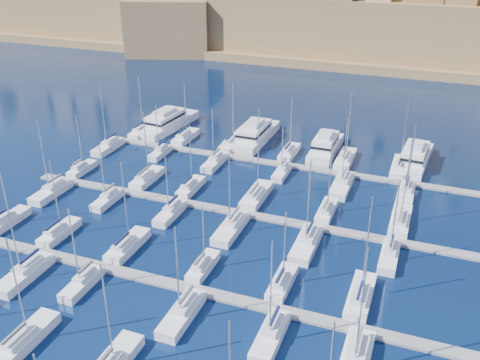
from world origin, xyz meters
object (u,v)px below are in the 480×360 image
at_px(motor_yacht_a, 167,122).
at_px(motor_yacht_b, 255,134).
at_px(sailboat_2, 25,339).
at_px(motor_yacht_c, 325,146).
at_px(motor_yacht_d, 415,157).

xyz_separation_m(motor_yacht_a, motor_yacht_b, (22.50, -0.22, 0.00)).
relative_size(sailboat_2, motor_yacht_b, 0.77).
relative_size(motor_yacht_a, motor_yacht_c, 1.25).
bearing_deg(sailboat_2, motor_yacht_a, 104.59).
distance_m(sailboat_2, motor_yacht_d, 80.28).
distance_m(sailboat_2, motor_yacht_a, 73.62).
bearing_deg(motor_yacht_b, motor_yacht_c, -4.98).
xyz_separation_m(sailboat_2, motor_yacht_c, (20.60, 69.58, 0.97)).
bearing_deg(motor_yacht_d, sailboat_2, -119.09).
height_order(motor_yacht_b, motor_yacht_c, same).
bearing_deg(motor_yacht_a, motor_yacht_c, -2.44).
bearing_deg(motor_yacht_d, motor_yacht_a, 178.91).
height_order(sailboat_2, motor_yacht_d, sailboat_2).
height_order(motor_yacht_c, motor_yacht_d, same).
height_order(sailboat_2, motor_yacht_b, sailboat_2).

